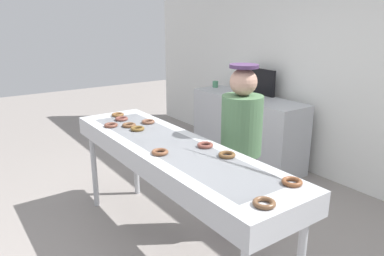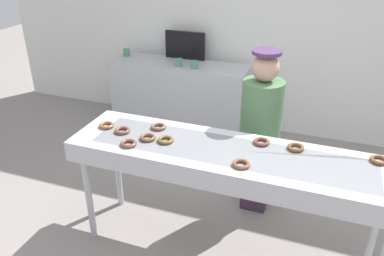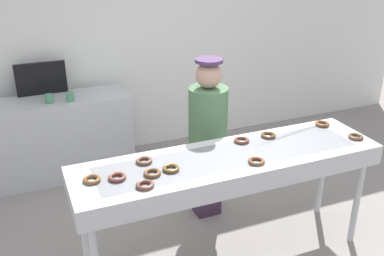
{
  "view_description": "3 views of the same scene",
  "coord_description": "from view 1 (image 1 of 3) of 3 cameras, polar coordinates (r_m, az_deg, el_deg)",
  "views": [
    {
      "loc": [
        2.34,
        -1.45,
        1.94
      ],
      "look_at": [
        -0.15,
        0.31,
        1.02
      ],
      "focal_mm": 34.0,
      "sensor_mm": 36.0,
      "label": 1
    },
    {
      "loc": [
        0.61,
        -2.48,
        2.46
      ],
      "look_at": [
        -0.39,
        0.26,
        0.97
      ],
      "focal_mm": 36.6,
      "sensor_mm": 36.0,
      "label": 2
    },
    {
      "loc": [
        -1.44,
        -2.72,
        2.58
      ],
      "look_at": [
        -0.18,
        0.35,
        1.1
      ],
      "focal_mm": 41.25,
      "sensor_mm": 36.0,
      "label": 3
    }
  ],
  "objects": [
    {
      "name": "ground_plane",
      "position": [
        3.37,
        -3.09,
        -18.47
      ],
      "size": [
        16.0,
        16.0,
        0.0
      ],
      "primitive_type": "plane",
      "color": "gray"
    },
    {
      "name": "back_wall",
      "position": [
        4.56,
        23.99,
        10.22
      ],
      "size": [
        8.0,
        0.12,
        3.07
      ],
      "primitive_type": "cube",
      "color": "white",
      "rests_on": "ground"
    },
    {
      "name": "fryer_conveyor",
      "position": [
        2.95,
        -3.36,
        -4.19
      ],
      "size": [
        2.49,
        0.65,
        0.98
      ],
      "color": "#B7BABF",
      "rests_on": "ground"
    },
    {
      "name": "chocolate_donut_0",
      "position": [
        3.47,
        -12.61,
        0.44
      ],
      "size": [
        0.15,
        0.15,
        0.03
      ],
      "primitive_type": "torus",
      "rotation": [
        0.0,
        0.0,
        0.2
      ],
      "color": "brown",
      "rests_on": "fryer_conveyor"
    },
    {
      "name": "chocolate_donut_1",
      "position": [
        2.31,
        15.42,
        -8.14
      ],
      "size": [
        0.18,
        0.18,
        0.03
      ],
      "primitive_type": "torus",
      "rotation": [
        0.0,
        0.0,
        2.47
      ],
      "color": "brown",
      "rests_on": "fryer_conveyor"
    },
    {
      "name": "chocolate_donut_2",
      "position": [
        2.72,
        -5.06,
        -3.77
      ],
      "size": [
        0.18,
        0.18,
        0.03
      ],
      "primitive_type": "torus",
      "rotation": [
        0.0,
        0.0,
        2.52
      ],
      "color": "brown",
      "rests_on": "fryer_conveyor"
    },
    {
      "name": "chocolate_donut_3",
      "position": [
        2.03,
        11.26,
        -11.46
      ],
      "size": [
        0.18,
        0.18,
        0.03
      ],
      "primitive_type": "torus",
      "rotation": [
        0.0,
        0.0,
        2.22
      ],
      "color": "brown",
      "rests_on": "fryer_conveyor"
    },
    {
      "name": "chocolate_donut_4",
      "position": [
        3.44,
        -9.85,
        0.45
      ],
      "size": [
        0.13,
        0.13,
        0.03
      ],
      "primitive_type": "torus",
      "rotation": [
        0.0,
        0.0,
        1.53
      ],
      "color": "brown",
      "rests_on": "fryer_conveyor"
    },
    {
      "name": "chocolate_donut_5",
      "position": [
        3.32,
        -8.55,
        -0.1
      ],
      "size": [
        0.16,
        0.16,
        0.03
      ],
      "primitive_type": "torus",
      "rotation": [
        0.0,
        0.0,
        2.88
      ],
      "color": "brown",
      "rests_on": "fryer_conveyor"
    },
    {
      "name": "chocolate_donut_6",
      "position": [
        3.53,
        -6.9,
        0.99
      ],
      "size": [
        0.14,
        0.14,
        0.03
      ],
      "primitive_type": "torus",
      "rotation": [
        0.0,
        0.0,
        1.43
      ],
      "color": "brown",
      "rests_on": "fryer_conveyor"
    },
    {
      "name": "chocolate_donut_7",
      "position": [
        3.84,
        -11.58,
        2.07
      ],
      "size": [
        0.13,
        0.13,
        0.03
      ],
      "primitive_type": "torus",
      "rotation": [
        0.0,
        0.0,
        1.59
      ],
      "color": "brown",
      "rests_on": "fryer_conveyor"
    },
    {
      "name": "chocolate_donut_8",
      "position": [
        2.67,
        5.5,
        -4.19
      ],
      "size": [
        0.18,
        0.18,
        0.03
      ],
      "primitive_type": "torus",
      "rotation": [
        0.0,
        0.0,
        0.93
      ],
      "color": "brown",
      "rests_on": "fryer_conveyor"
    },
    {
      "name": "chocolate_donut_9",
      "position": [
        3.67,
        -11.0,
        1.43
      ],
      "size": [
        0.17,
        0.17,
        0.03
      ],
      "primitive_type": "torus",
      "rotation": [
        0.0,
        0.0,
        0.45
      ],
      "color": "brown",
      "rests_on": "fryer_conveyor"
    },
    {
      "name": "chocolate_donut_10",
      "position": [
        2.86,
        2.08,
        -2.69
      ],
      "size": [
        0.18,
        0.18,
        0.03
      ],
      "primitive_type": "torus",
      "rotation": [
        0.0,
        0.0,
        0.57
      ],
      "color": "brown",
      "rests_on": "fryer_conveyor"
    },
    {
      "name": "worker_baker",
      "position": [
        3.24,
        7.7,
        -1.98
      ],
      "size": [
        0.36,
        0.36,
        1.58
      ],
      "rotation": [
        0.0,
        0.0,
        3.23
      ],
      "color": "#3D283F",
      "rests_on": "ground"
    },
    {
      "name": "prep_counter",
      "position": [
        5.16,
        8.5,
        -0.09
      ],
      "size": [
        1.78,
        0.54,
        0.93
      ],
      "primitive_type": "cube",
      "color": "#B7BABF",
      "rests_on": "ground"
    },
    {
      "name": "paper_cup_0",
      "position": [
        4.94,
        8.19,
        5.29
      ],
      "size": [
        0.09,
        0.09,
        0.1
      ],
      "primitive_type": "cylinder",
      "color": "#4C8C66",
      "rests_on": "prep_counter"
    },
    {
      "name": "paper_cup_1",
      "position": [
        5.66,
        3.69,
        6.87
      ],
      "size": [
        0.09,
        0.09,
        0.1
      ],
      "primitive_type": "cylinder",
      "color": "#4C8C66",
      "rests_on": "prep_counter"
    },
    {
      "name": "paper_cup_2",
      "position": [
        4.78,
        9.78,
        4.83
      ],
      "size": [
        0.09,
        0.09,
        0.1
      ],
      "primitive_type": "cylinder",
      "color": "#4C8C66",
      "rests_on": "prep_counter"
    },
    {
      "name": "menu_display",
      "position": [
        5.17,
        10.57,
        7.17
      ],
      "size": [
        0.54,
        0.04,
        0.36
      ],
      "primitive_type": "cube",
      "color": "black",
      "rests_on": "prep_counter"
    }
  ]
}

